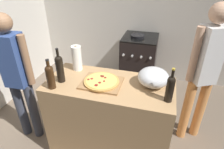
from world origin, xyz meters
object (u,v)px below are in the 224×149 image
wine_bottle_dark (170,88)px  person_in_red (204,70)px  mixing_bowl (153,77)px  stove (138,62)px  pizza (102,81)px  wine_bottle_green (60,68)px  wine_bottle_clear (50,76)px  person_in_stripes (17,74)px  paper_towel_roll (77,58)px

wine_bottle_dark → person_in_red: bearing=58.6°
mixing_bowl → stove: mixing_bowl is taller
pizza → stove: size_ratio=0.37×
wine_bottle_dark → wine_bottle_green: (-1.06, 0.04, 0.02)m
mixing_bowl → wine_bottle_clear: wine_bottle_clear is taller
stove → mixing_bowl: bearing=-77.0°
wine_bottle_clear → person_in_stripes: bearing=164.1°
mixing_bowl → pizza: bearing=-167.5°
mixing_bowl → paper_towel_roll: (-0.85, 0.11, 0.05)m
pizza → wine_bottle_dark: wine_bottle_dark is taller
person_in_red → wine_bottle_dark: bearing=-121.4°
paper_towel_roll → person_in_red: bearing=11.5°
mixing_bowl → person_in_stripes: size_ratio=0.19×
stove → person_in_stripes: bearing=-126.3°
pizza → wine_bottle_clear: size_ratio=1.16×
wine_bottle_clear → mixing_bowl: bearing=17.9°
mixing_bowl → wine_bottle_clear: 0.99m
pizza → stove: pizza is taller
pizza → mixing_bowl: size_ratio=1.17×
pizza → stove: 1.61m
person_in_stripes → person_in_red: (1.99, 0.54, 0.07)m
wine_bottle_clear → wine_bottle_green: (0.03, 0.13, 0.02)m
wine_bottle_dark → wine_bottle_green: wine_bottle_green is taller
wine_bottle_dark → person_in_red: person_in_red is taller
person_in_stripes → person_in_red: size_ratio=0.94×
wine_bottle_dark → paper_towel_roll: bearing=162.6°
mixing_bowl → wine_bottle_green: bearing=-169.2°
wine_bottle_dark → person_in_stripes: person_in_stripes is taller
pizza → wine_bottle_dark: 0.67m
wine_bottle_green → stove: size_ratio=0.37×
person_in_red → person_in_stripes: bearing=-164.9°
pizza → mixing_bowl: mixing_bowl is taller
mixing_bowl → wine_bottle_green: 0.93m
mixing_bowl → stove: bearing=103.0°
pizza → person_in_stripes: bearing=-177.5°
pizza → person_in_stripes: size_ratio=0.22×
mixing_bowl → wine_bottle_clear: size_ratio=1.00×
wine_bottle_dark → stove: (-0.48, 1.62, -0.61)m
wine_bottle_clear → person_in_red: (1.46, 0.69, -0.09)m
paper_towel_roll → wine_bottle_clear: size_ratio=0.93×
pizza → wine_bottle_green: size_ratio=0.98×
mixing_bowl → wine_bottle_dark: (0.16, -0.21, 0.05)m
paper_towel_roll → stove: 1.53m
stove → person_in_stripes: size_ratio=0.61×
wine_bottle_green → person_in_red: size_ratio=0.21×
wine_bottle_clear → person_in_red: person_in_red is taller
wine_bottle_dark → person_in_stripes: (-1.63, 0.06, -0.16)m
person_in_red → pizza: bearing=-154.0°
paper_towel_roll → wine_bottle_dark: wine_bottle_dark is taller
pizza → wine_bottle_dark: size_ratio=1.09×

